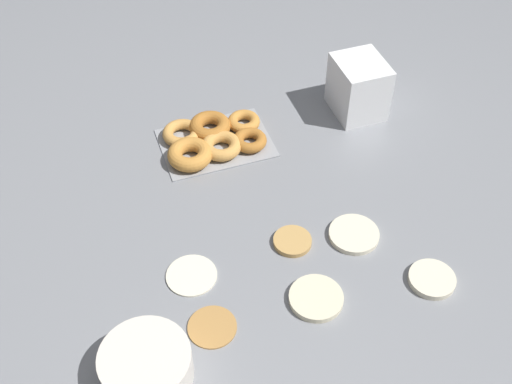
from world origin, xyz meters
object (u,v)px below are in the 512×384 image
at_px(batter_bowl, 146,366).
at_px(pancake_3, 292,241).
at_px(container_stack, 359,87).
at_px(pancake_2, 212,326).
at_px(pancake_4, 191,275).
at_px(pancake_1, 354,234).
at_px(pancake_0, 432,279).
at_px(donut_tray, 212,139).
at_px(pancake_5, 317,298).

bearing_deg(batter_bowl, pancake_3, -150.73).
bearing_deg(batter_bowl, container_stack, -140.21).
height_order(pancake_2, batter_bowl, batter_bowl).
bearing_deg(pancake_4, pancake_3, -176.62).
distance_m(pancake_1, container_stack, 0.44).
height_order(pancake_3, batter_bowl, batter_bowl).
relative_size(pancake_2, batter_bowl, 0.58).
distance_m(pancake_1, pancake_2, 0.38).
bearing_deg(container_stack, pancake_3, 48.68).
distance_m(pancake_4, container_stack, 0.68).
bearing_deg(pancake_2, batter_bowl, 22.61).
height_order(pancake_0, pancake_2, pancake_0).
height_order(pancake_3, pancake_4, pancake_3).
bearing_deg(donut_tray, pancake_4, 67.62).
bearing_deg(pancake_2, pancake_5, 178.02).
height_order(pancake_5, container_stack, container_stack).
bearing_deg(pancake_3, pancake_5, 87.17).
distance_m(pancake_0, pancake_1, 0.19).
height_order(pancake_1, pancake_5, pancake_5).
bearing_deg(pancake_0, donut_tray, -60.69).
bearing_deg(donut_tray, pancake_0, 119.31).
bearing_deg(pancake_4, pancake_2, 92.42).
relative_size(pancake_0, container_stack, 0.65).
relative_size(pancake_0, pancake_3, 1.16).
xyz_separation_m(pancake_3, container_stack, (-0.32, -0.37, 0.07)).
relative_size(pancake_1, pancake_5, 1.00).
relative_size(pancake_3, container_stack, 0.56).
xyz_separation_m(pancake_0, pancake_1, (0.10, -0.16, -0.00)).
relative_size(pancake_2, pancake_3, 1.16).
relative_size(pancake_0, pancake_2, 1.00).
xyz_separation_m(pancake_2, pancake_4, (0.01, -0.13, 0.00)).
bearing_deg(donut_tray, pancake_2, 73.64).
height_order(batter_bowl, container_stack, container_stack).
bearing_deg(pancake_4, donut_tray, -112.38).
bearing_deg(pancake_0, pancake_2, -5.35).
distance_m(pancake_0, pancake_2, 0.46).
height_order(pancake_4, donut_tray, donut_tray).
xyz_separation_m(pancake_1, pancake_5, (0.14, 0.13, 0.00)).
bearing_deg(pancake_3, batter_bowl, 29.27).
distance_m(pancake_5, batter_bowl, 0.36).
height_order(pancake_1, pancake_3, same).
distance_m(pancake_5, container_stack, 0.62).
distance_m(pancake_0, pancake_3, 0.30).
xyz_separation_m(pancake_4, donut_tray, (-0.15, -0.38, 0.01)).
bearing_deg(container_stack, pancake_4, 34.63).
xyz_separation_m(pancake_1, pancake_4, (0.36, -0.01, -0.00)).
bearing_deg(pancake_0, pancake_5, -8.34).
height_order(pancake_2, pancake_5, pancake_5).
bearing_deg(donut_tray, pancake_1, 118.32).
bearing_deg(container_stack, pancake_5, 57.55).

